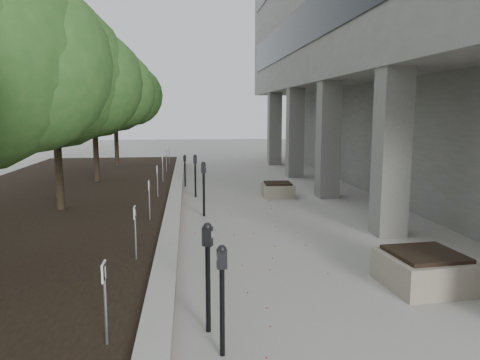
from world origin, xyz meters
TOP-DOWN VIEW (x-y plane):
  - retaining_wall at (-1.82, 9.00)m, footprint 0.39×26.00m
  - planting_bed at (-5.50, 9.00)m, footprint 7.00×26.00m
  - crabapple_tree_3 at (-4.80, 8.00)m, footprint 4.60×4.00m
  - crabapple_tree_4 at (-4.80, 13.00)m, footprint 4.60×4.00m
  - crabapple_tree_5 at (-4.80, 18.00)m, footprint 4.60×4.00m
  - parking_sign_2 at (-2.35, 0.50)m, footprint 0.04×0.22m
  - parking_sign_3 at (-2.35, 3.50)m, footprint 0.04×0.22m
  - parking_sign_4 at (-2.35, 6.50)m, footprint 0.04×0.22m
  - parking_sign_5 at (-2.35, 9.50)m, footprint 0.04×0.22m
  - parking_sign_6 at (-2.35, 12.50)m, footprint 0.04×0.22m
  - parking_sign_7 at (-2.35, 15.50)m, footprint 0.04×0.22m
  - parking_sign_8 at (-2.35, 18.50)m, footprint 0.04×0.22m
  - parking_meter_1 at (-1.03, 0.83)m, footprint 0.15×0.11m
  - parking_meter_2 at (-1.17, 1.47)m, footprint 0.18×0.16m
  - parking_meter_3 at (-0.99, 8.49)m, footprint 0.16×0.12m
  - parking_meter_4 at (-1.18, 11.51)m, footprint 0.15×0.11m
  - parking_meter_5 at (-1.55, 13.84)m, footprint 0.14×0.11m
  - planter_front at (2.58, 2.69)m, footprint 1.43×1.43m
  - planter_back at (1.70, 11.27)m, footprint 1.14×1.14m
  - berry_scatter at (-0.10, 5.00)m, footprint 3.30×14.10m

SIDE VIEW (x-z plane):
  - berry_scatter at x=-0.10m, z-range 0.00..0.02m
  - planting_bed at x=-5.50m, z-range 0.00..0.40m
  - retaining_wall at x=-1.82m, z-range 0.00..0.50m
  - planter_back at x=1.70m, z-range 0.00..0.50m
  - planter_front at x=2.58m, z-range 0.00..0.62m
  - parking_meter_5 at x=-1.55m, z-range 0.00..1.28m
  - parking_meter_1 at x=-1.03m, z-range 0.00..1.41m
  - parking_meter_4 at x=-1.18m, z-range 0.00..1.50m
  - parking_meter_2 at x=-1.17m, z-range 0.00..1.53m
  - parking_meter_3 at x=-0.99m, z-range 0.00..1.58m
  - parking_sign_2 at x=-2.35m, z-range 0.40..1.36m
  - parking_sign_3 at x=-2.35m, z-range 0.40..1.36m
  - parking_sign_4 at x=-2.35m, z-range 0.40..1.36m
  - parking_sign_5 at x=-2.35m, z-range 0.40..1.36m
  - parking_sign_6 at x=-2.35m, z-range 0.40..1.36m
  - parking_sign_7 at x=-2.35m, z-range 0.40..1.36m
  - parking_sign_8 at x=-2.35m, z-range 0.40..1.36m
  - crabapple_tree_3 at x=-4.80m, z-range 0.40..5.84m
  - crabapple_tree_4 at x=-4.80m, z-range 0.40..5.84m
  - crabapple_tree_5 at x=-4.80m, z-range 0.40..5.84m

